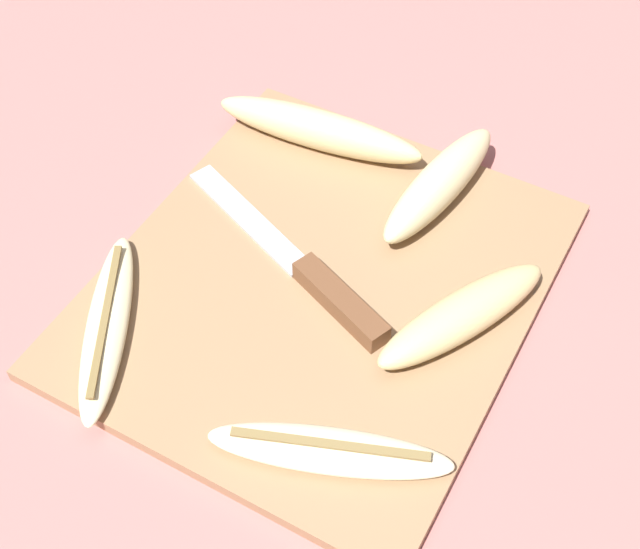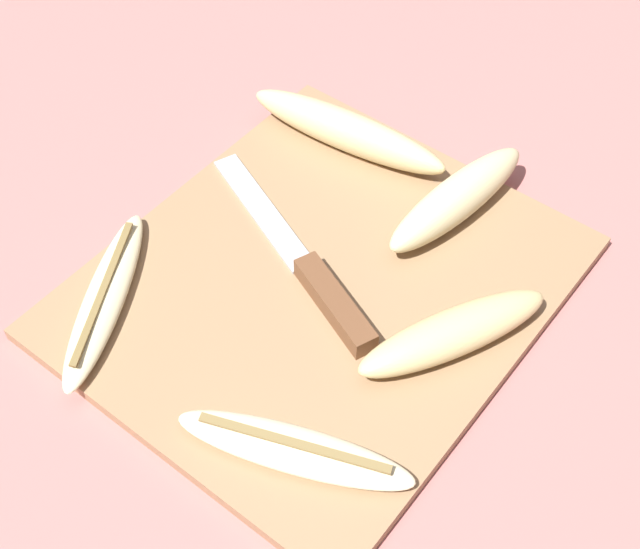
{
  "view_description": "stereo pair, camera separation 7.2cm",
  "coord_description": "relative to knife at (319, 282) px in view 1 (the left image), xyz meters",
  "views": [
    {
      "loc": [
        -0.4,
        -0.22,
        0.58
      ],
      "look_at": [
        0.0,
        0.0,
        0.02
      ],
      "focal_mm": 50.0,
      "sensor_mm": 36.0,
      "label": 1
    },
    {
      "loc": [
        -0.36,
        -0.28,
        0.58
      ],
      "look_at": [
        0.0,
        0.0,
        0.02
      ],
      "focal_mm": 50.0,
      "sensor_mm": 36.0,
      "label": 2
    }
  ],
  "objects": [
    {
      "name": "ground_plane",
      "position": [
        0.01,
        0.0,
        -0.02
      ],
      "size": [
        4.0,
        4.0,
        0.0
      ],
      "primitive_type": "plane",
      "color": "#B76B66"
    },
    {
      "name": "banana_bright_far",
      "position": [
        -0.13,
        -0.08,
        0.0
      ],
      "size": [
        0.1,
        0.18,
        0.02
      ],
      "rotation": [
        0.0,
        0.0,
        0.36
      ],
      "color": "beige",
      "rests_on": "cutting_board"
    },
    {
      "name": "cutting_board",
      "position": [
        0.01,
        0.0,
        -0.01
      ],
      "size": [
        0.38,
        0.33,
        0.01
      ],
      "color": "#997551",
      "rests_on": "ground_plane"
    },
    {
      "name": "banana_mellow_near",
      "position": [
        0.15,
        0.08,
        0.01
      ],
      "size": [
        0.06,
        0.2,
        0.04
      ],
      "rotation": [
        0.0,
        0.0,
        0.12
      ],
      "color": "beige",
      "rests_on": "cutting_board"
    },
    {
      "name": "banana_soft_right",
      "position": [
        0.14,
        -0.04,
        0.01
      ],
      "size": [
        0.17,
        0.06,
        0.04
      ],
      "rotation": [
        0.0,
        0.0,
        4.58
      ],
      "color": "beige",
      "rests_on": "cutting_board"
    },
    {
      "name": "banana_spotted_left",
      "position": [
        0.02,
        -0.12,
        0.01
      ],
      "size": [
        0.16,
        0.11,
        0.03
      ],
      "rotation": [
        0.0,
        0.0,
        1.12
      ],
      "color": "#DBC684",
      "rests_on": "cutting_board"
    },
    {
      "name": "knife",
      "position": [
        0.0,
        0.0,
        0.0
      ],
      "size": [
        0.11,
        0.24,
        0.02
      ],
      "rotation": [
        0.0,
        0.0,
        -0.38
      ],
      "color": "brown",
      "rests_on": "cutting_board"
    },
    {
      "name": "banana_cream_curved",
      "position": [
        -0.12,
        0.12,
        0.0
      ],
      "size": [
        0.17,
        0.12,
        0.02
      ],
      "rotation": [
        0.0,
        0.0,
        5.22
      ],
      "color": "beige",
      "rests_on": "cutting_board"
    }
  ]
}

